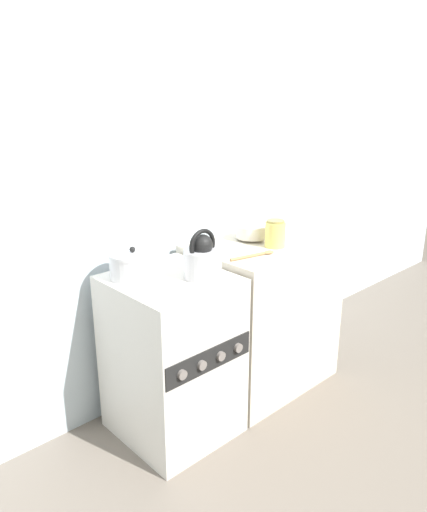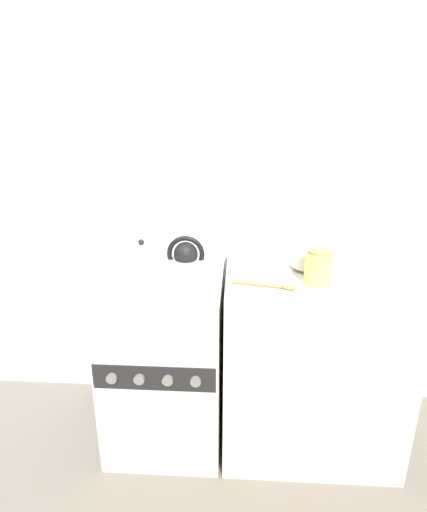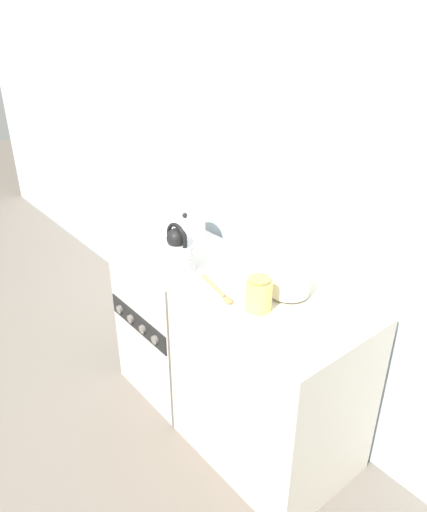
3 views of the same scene
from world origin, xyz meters
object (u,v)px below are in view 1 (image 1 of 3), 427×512
object	(u,v)px
kettle	(203,259)
storage_jar	(275,234)
cooking_pot	(133,265)
enamel_bowl	(251,231)
stove	(172,356)

from	to	relation	value
kettle	storage_jar	world-z (taller)	kettle
cooking_pot	kettle	bearing A→B (deg)	-42.73
storage_jar	kettle	bearing A→B (deg)	-177.90
enamel_bowl	kettle	bearing A→B (deg)	-160.20
cooking_pot	storage_jar	xyz separation A→B (m)	(0.77, -0.20, 0.04)
enamel_bowl	storage_jar	bearing A→B (deg)	-91.21
enamel_bowl	cooking_pot	bearing A→B (deg)	178.17
kettle	cooking_pot	distance (m)	0.32
stove	cooking_pot	distance (m)	0.50
cooking_pot	enamel_bowl	bearing A→B (deg)	-1.83
enamel_bowl	storage_jar	xyz separation A→B (m)	(-0.00, -0.17, 0.02)
cooking_pot	enamel_bowl	distance (m)	0.78
stove	enamel_bowl	distance (m)	0.83
stove	cooking_pot	xyz separation A→B (m)	(-0.12, 0.12, 0.47)
storage_jar	stove	bearing A→B (deg)	173.21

